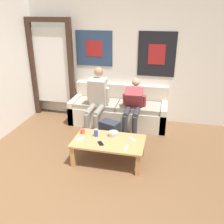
# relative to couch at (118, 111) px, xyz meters

# --- Properties ---
(ground_plane) EXTENTS (18.00, 18.00, 0.00)m
(ground_plane) POSITION_rel_couch_xyz_m (-0.11, -2.59, -0.28)
(ground_plane) COLOR brown
(wall_back) EXTENTS (10.00, 0.07, 2.55)m
(wall_back) POSITION_rel_couch_xyz_m (-0.11, 0.36, 1.00)
(wall_back) COLOR silver
(wall_back) RESTS_ON ground_plane
(door_frame) EXTENTS (1.00, 0.10, 2.15)m
(door_frame) POSITION_rel_couch_xyz_m (-1.53, 0.14, 0.92)
(door_frame) COLOR #382319
(door_frame) RESTS_ON ground_plane
(couch) EXTENTS (2.03, 0.72, 0.79)m
(couch) POSITION_rel_couch_xyz_m (0.00, 0.00, 0.00)
(couch) COLOR beige
(couch) RESTS_ON ground_plane
(coffee_table) EXTENTS (1.13, 0.65, 0.38)m
(coffee_table) POSITION_rel_couch_xyz_m (0.14, -1.46, 0.04)
(coffee_table) COLOR #B27F4C
(coffee_table) RESTS_ON ground_plane
(person_seated_adult) EXTENTS (0.47, 0.87, 1.26)m
(person_seated_adult) POSITION_rel_couch_xyz_m (-0.36, -0.40, 0.39)
(person_seated_adult) COLOR gray
(person_seated_adult) RESTS_ON ground_plane
(person_seated_teen) EXTENTS (0.47, 0.94, 1.04)m
(person_seated_teen) POSITION_rel_couch_xyz_m (0.36, -0.35, 0.30)
(person_seated_teen) COLOR #2D2D33
(person_seated_teen) RESTS_ON ground_plane
(backpack) EXTENTS (0.41, 0.34, 0.37)m
(backpack) POSITION_rel_couch_xyz_m (-0.02, -0.77, -0.10)
(backpack) COLOR #282D38
(backpack) RESTS_ON ground_plane
(ceramic_bowl) EXTENTS (0.16, 0.16, 0.08)m
(ceramic_bowl) POSITION_rel_couch_xyz_m (0.18, -1.30, 0.14)
(ceramic_bowl) COLOR #B7B2A8
(ceramic_bowl) RESTS_ON coffee_table
(pillar_candle) EXTENTS (0.07, 0.07, 0.09)m
(pillar_candle) POSITION_rel_couch_xyz_m (-0.34, -1.32, 0.14)
(pillar_candle) COLOR #B24C42
(pillar_candle) RESTS_ON coffee_table
(drink_can_blue) EXTENTS (0.07, 0.07, 0.12)m
(drink_can_blue) POSITION_rel_couch_xyz_m (-0.09, -1.37, 0.16)
(drink_can_blue) COLOR #28479E
(drink_can_blue) RESTS_ON coffee_table
(game_controller_near_left) EXTENTS (0.13, 0.12, 0.03)m
(game_controller_near_left) POSITION_rel_couch_xyz_m (0.50, -1.36, 0.11)
(game_controller_near_left) COLOR white
(game_controller_near_left) RESTS_ON coffee_table
(game_controller_near_right) EXTENTS (0.04, 0.14, 0.03)m
(game_controller_near_right) POSITION_rel_couch_xyz_m (0.46, -1.65, 0.11)
(game_controller_near_right) COLOR white
(game_controller_near_right) RESTS_ON coffee_table
(game_controller_far_center) EXTENTS (0.13, 0.12, 0.03)m
(game_controller_far_center) POSITION_rel_couch_xyz_m (-0.31, -1.54, 0.11)
(game_controller_far_center) COLOR white
(game_controller_far_center) RESTS_ON coffee_table
(cell_phone) EXTENTS (0.13, 0.15, 0.01)m
(cell_phone) POSITION_rel_couch_xyz_m (0.04, -1.59, 0.10)
(cell_phone) COLOR black
(cell_phone) RESTS_ON coffee_table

